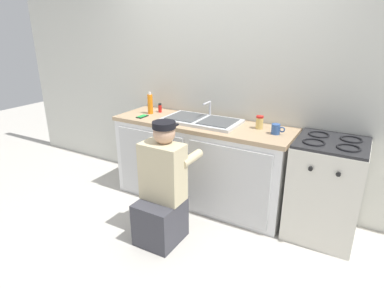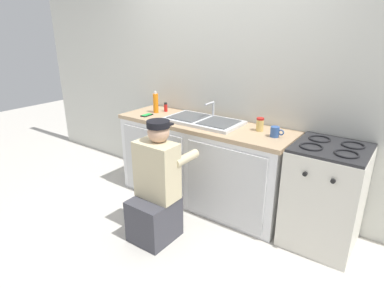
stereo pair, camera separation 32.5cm
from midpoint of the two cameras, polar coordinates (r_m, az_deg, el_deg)
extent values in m
plane|color=beige|center=(3.50, 1.73, -11.78)|extent=(12.00, 12.00, 0.00)
cube|color=silver|center=(3.58, 7.94, 10.32)|extent=(6.00, 0.10, 2.50)
cube|color=white|center=(3.52, 4.57, -3.63)|extent=(1.88, 0.60, 0.87)
cube|color=silver|center=(3.53, -4.38, -3.54)|extent=(0.83, 0.02, 0.76)
cube|color=silver|center=(3.08, 8.71, -7.50)|extent=(0.83, 0.02, 0.76)
cube|color=tan|center=(3.36, 4.79, 3.48)|extent=(1.92, 0.62, 0.04)
cube|color=silver|center=(3.35, 4.80, 4.07)|extent=(0.80, 0.44, 0.03)
cube|color=#4C4F51|center=(3.44, 2.11, 4.90)|extent=(0.33, 0.35, 0.01)
cube|color=#4C4F51|center=(3.26, 7.67, 3.82)|extent=(0.33, 0.35, 0.01)
cylinder|color=#B7BABF|center=(3.49, 6.48, 5.94)|extent=(0.02, 0.02, 0.18)
cylinder|color=#B7BABF|center=(3.40, 5.86, 7.14)|extent=(0.02, 0.16, 0.02)
cube|color=silver|center=(3.12, 25.26, -8.63)|extent=(0.60, 0.60, 0.90)
cube|color=#262628|center=(2.94, 26.59, -0.67)|extent=(0.59, 0.59, 0.02)
torus|color=black|center=(2.84, 23.56, -0.48)|extent=(0.19, 0.19, 0.02)
torus|color=black|center=(2.81, 28.85, -1.60)|extent=(0.19, 0.19, 0.02)
torus|color=black|center=(3.07, 24.62, 0.81)|extent=(0.19, 0.19, 0.02)
torus|color=black|center=(3.03, 29.53, -0.21)|extent=(0.19, 0.19, 0.02)
cylinder|color=black|center=(2.72, 22.73, -5.02)|extent=(0.04, 0.02, 0.04)
cylinder|color=black|center=(2.69, 27.03, -5.98)|extent=(0.04, 0.02, 0.04)
cube|color=#3F3F47|center=(3.01, -3.57, -13.17)|extent=(0.36, 0.40, 0.40)
cube|color=beige|center=(2.82, -3.00, -4.80)|extent=(0.38, 0.22, 0.52)
sphere|color=tan|center=(2.72, -2.60, 2.09)|extent=(0.19, 0.19, 0.19)
cylinder|color=black|center=(2.70, -2.62, 3.52)|extent=(0.20, 0.20, 0.06)
cube|color=black|center=(2.77, -1.52, 3.56)|extent=(0.13, 0.09, 0.02)
cylinder|color=beige|center=(3.03, -3.16, -1.15)|extent=(0.08, 0.30, 0.08)
cylinder|color=beige|center=(2.84, 2.18, -2.62)|extent=(0.08, 0.30, 0.08)
cylinder|color=#335699|center=(3.03, 17.53, 2.03)|extent=(0.08, 0.08, 0.10)
torus|color=#335699|center=(3.01, 18.57, 1.91)|extent=(0.06, 0.01, 0.06)
cylinder|color=red|center=(3.78, -2.23, 6.40)|extent=(0.04, 0.04, 0.08)
cylinder|color=black|center=(3.77, -2.24, 7.18)|extent=(0.04, 0.04, 0.02)
cylinder|color=#DBB760|center=(3.16, 14.89, 3.19)|extent=(0.07, 0.07, 0.11)
cylinder|color=#B21E19|center=(3.14, 15.00, 4.31)|extent=(0.07, 0.07, 0.02)
cylinder|color=orange|center=(3.72, -3.97, 7.21)|extent=(0.06, 0.06, 0.22)
cylinder|color=white|center=(3.69, -4.02, 9.10)|extent=(0.03, 0.03, 0.03)
cube|color=black|center=(3.62, -5.50, 5.09)|extent=(0.07, 0.14, 0.01)
cube|color=green|center=(3.62, -5.51, 5.18)|extent=(0.06, 0.12, 0.00)
camera|label=1|loc=(0.16, -87.14, 1.05)|focal=30.00mm
camera|label=2|loc=(0.16, 92.86, -1.05)|focal=30.00mm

